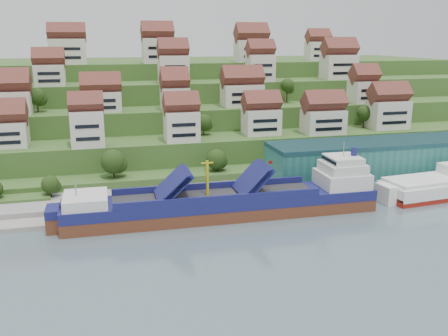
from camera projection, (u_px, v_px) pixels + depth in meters
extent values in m
plane|color=slate|center=(208.00, 218.00, 114.99)|extent=(300.00, 300.00, 0.00)
cube|color=gray|center=(268.00, 189.00, 133.64)|extent=(180.00, 14.00, 2.20)
cube|color=#2D4C1E|center=(159.00, 139.00, 194.98)|extent=(260.00, 128.00, 4.00)
cube|color=#2D4C1E|center=(157.00, 128.00, 198.77)|extent=(260.00, 118.00, 11.00)
cube|color=#2D4C1E|center=(154.00, 116.00, 205.37)|extent=(260.00, 102.00, 18.00)
cube|color=#2D4C1E|center=(152.00, 105.00, 211.97)|extent=(260.00, 86.00, 25.00)
cube|color=#2D4C1E|center=(149.00, 96.00, 219.64)|extent=(260.00, 68.00, 31.00)
cube|color=beige|center=(8.00, 134.00, 138.26)|extent=(10.29, 8.57, 6.91)
cube|color=beige|center=(87.00, 129.00, 137.93)|extent=(8.97, 7.03, 10.01)
cube|color=beige|center=(182.00, 126.00, 145.31)|extent=(9.71, 7.62, 8.76)
cube|color=beige|center=(261.00, 122.00, 155.55)|extent=(11.01, 7.73, 7.89)
cube|color=beige|center=(323.00, 122.00, 157.41)|extent=(12.65, 8.26, 7.41)
cube|color=beige|center=(388.00, 115.00, 166.06)|extent=(12.67, 8.31, 9.18)
cube|color=beige|center=(14.00, 103.00, 149.54)|extent=(10.06, 8.98, 6.95)
cube|color=beige|center=(102.00, 102.00, 155.17)|extent=(11.91, 7.90, 6.24)
cube|color=beige|center=(175.00, 99.00, 158.47)|extent=(8.43, 8.56, 7.11)
cube|color=beige|center=(242.00, 95.00, 167.15)|extent=(13.24, 8.36, 7.26)
cube|color=beige|center=(363.00, 92.00, 176.44)|extent=(9.15, 8.04, 7.59)
cube|color=beige|center=(50.00, 75.00, 163.61)|extent=(9.69, 7.30, 6.89)
cube|color=beige|center=(173.00, 69.00, 173.23)|extent=(10.02, 7.79, 9.47)
cube|color=beige|center=(260.00, 68.00, 179.78)|extent=(9.33, 7.14, 9.57)
cube|color=beige|center=(339.00, 67.00, 189.81)|extent=(12.39, 8.47, 9.13)
cube|color=beige|center=(68.00, 52.00, 180.37)|extent=(12.78, 7.51, 9.03)
cube|color=beige|center=(158.00, 51.00, 188.23)|extent=(11.46, 8.15, 9.26)
cube|color=beige|center=(251.00, 51.00, 197.15)|extent=(12.35, 8.73, 8.52)
cube|color=beige|center=(318.00, 51.00, 209.62)|extent=(9.37, 7.05, 7.78)
ellipsoid|color=#264115|center=(216.00, 159.00, 139.64)|extent=(5.76, 5.76, 5.76)
ellipsoid|color=#264115|center=(113.00, 162.00, 132.60)|extent=(6.58, 6.58, 6.58)
ellipsoid|color=#264115|center=(337.00, 117.00, 164.71)|extent=(5.43, 5.43, 5.43)
ellipsoid|color=#264115|center=(364.00, 113.00, 166.87)|extent=(5.12, 5.12, 5.12)
ellipsoid|color=#264115|center=(203.00, 123.00, 154.18)|extent=(5.23, 5.23, 5.23)
ellipsoid|color=#264115|center=(287.00, 85.00, 175.24)|extent=(4.79, 4.79, 4.79)
ellipsoid|color=#264115|center=(37.00, 97.00, 153.52)|extent=(5.29, 5.29, 5.29)
ellipsoid|color=#264115|center=(175.00, 66.00, 176.93)|extent=(6.15, 6.15, 6.15)
ellipsoid|color=#264115|center=(250.00, 65.00, 186.62)|extent=(4.81, 4.81, 4.81)
ellipsoid|color=#264115|center=(268.00, 69.00, 186.66)|extent=(4.53, 4.53, 4.53)
ellipsoid|color=#264115|center=(50.00, 184.00, 122.74)|extent=(4.45, 4.45, 4.45)
cube|color=#276A62|center=(372.00, 158.00, 141.79)|extent=(60.00, 15.00, 10.00)
cylinder|color=gray|center=(268.00, 176.00, 127.18)|extent=(0.16, 0.16, 8.00)
cube|color=maroon|center=(270.00, 162.00, 126.41)|extent=(1.20, 0.05, 0.80)
cube|color=#5C2E1C|center=(223.00, 212.00, 116.32)|extent=(72.82, 12.41, 4.66)
cube|color=navy|center=(223.00, 200.00, 115.55)|extent=(72.82, 12.52, 2.42)
cube|color=silver|center=(86.00, 200.00, 107.94)|extent=(9.49, 10.77, 2.42)
cube|color=#262628|center=(215.00, 195.00, 114.82)|extent=(46.72, 10.29, 0.28)
cube|color=navy|center=(171.00, 185.00, 111.68)|extent=(7.15, 10.40, 6.44)
cube|color=navy|center=(250.00, 180.00, 115.94)|extent=(6.80, 10.39, 6.81)
cylinder|color=yellow|center=(207.00, 179.00, 113.36)|extent=(0.66, 0.66, 8.38)
cube|color=silver|center=(342.00, 179.00, 121.61)|extent=(11.35, 10.80, 3.72)
cube|color=silver|center=(343.00, 167.00, 120.86)|extent=(9.47, 9.66, 2.33)
cube|color=silver|center=(343.00, 159.00, 120.36)|extent=(7.59, 8.51, 1.68)
cylinder|color=navy|center=(354.00, 152.00, 120.55)|extent=(1.52, 1.52, 2.05)
cube|color=maroon|center=(435.00, 194.00, 130.97)|extent=(30.39, 13.58, 2.56)
cube|color=white|center=(436.00, 186.00, 130.42)|extent=(30.40, 13.68, 3.15)
cube|color=white|center=(437.00, 179.00, 129.92)|extent=(28.82, 12.36, 1.18)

